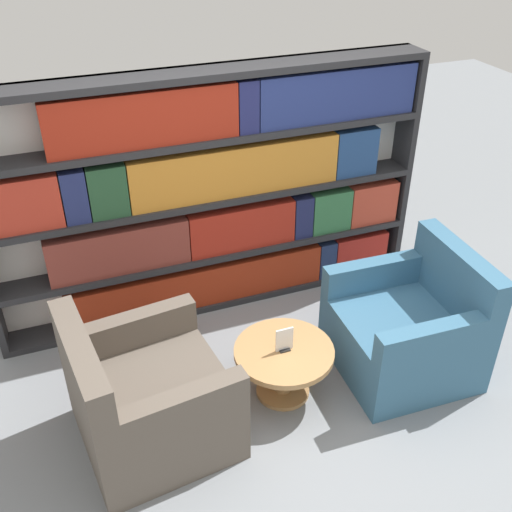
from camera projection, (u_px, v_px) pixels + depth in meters
ground_plane at (281, 420)px, 3.91m from camera, size 14.00×14.00×0.00m
bookshelf at (219, 195)px, 4.54m from camera, size 3.36×0.30×1.91m
armchair_left at (147, 400)px, 3.64m from camera, size 0.98×0.99×0.90m
armchair_right at (408, 330)px, 4.20m from camera, size 0.91×0.93×0.90m
coffee_table at (284, 362)px, 3.97m from camera, size 0.66×0.66×0.38m
table_sign at (284, 341)px, 3.88m from camera, size 0.12×0.06×0.17m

